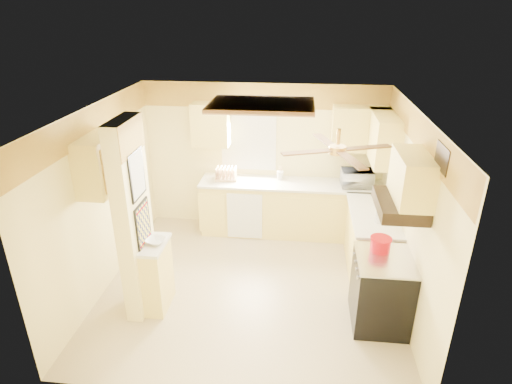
# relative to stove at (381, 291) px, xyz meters

# --- Properties ---
(floor) EXTENTS (4.00, 4.00, 0.00)m
(floor) POSITION_rel_stove_xyz_m (-1.67, 0.55, -0.46)
(floor) COLOR #C9B58B
(floor) RESTS_ON ground
(ceiling) EXTENTS (4.00, 4.00, 0.00)m
(ceiling) POSITION_rel_stove_xyz_m (-1.67, 0.55, 2.04)
(ceiling) COLOR white
(ceiling) RESTS_ON wall_back
(wall_back) EXTENTS (4.00, 0.00, 4.00)m
(wall_back) POSITION_rel_stove_xyz_m (-1.67, 2.45, 0.79)
(wall_back) COLOR #FFEC9B
(wall_back) RESTS_ON floor
(wall_front) EXTENTS (4.00, 0.00, 4.00)m
(wall_front) POSITION_rel_stove_xyz_m (-1.67, -1.35, 0.79)
(wall_front) COLOR #FFEC9B
(wall_front) RESTS_ON floor
(wall_left) EXTENTS (0.00, 3.80, 3.80)m
(wall_left) POSITION_rel_stove_xyz_m (-3.67, 0.55, 0.79)
(wall_left) COLOR #FFEC9B
(wall_left) RESTS_ON floor
(wall_right) EXTENTS (0.00, 3.80, 3.80)m
(wall_right) POSITION_rel_stove_xyz_m (0.33, 0.55, 0.79)
(wall_right) COLOR #FFEC9B
(wall_right) RESTS_ON floor
(wallpaper_border) EXTENTS (4.00, 0.02, 0.40)m
(wallpaper_border) POSITION_rel_stove_xyz_m (-1.67, 2.43, 1.84)
(wallpaper_border) COLOR #FFD54B
(wallpaper_border) RESTS_ON wall_back
(partition_column) EXTENTS (0.20, 0.70, 2.50)m
(partition_column) POSITION_rel_stove_xyz_m (-3.02, 0.00, 0.79)
(partition_column) COLOR #FFEC9B
(partition_column) RESTS_ON floor
(partition_ledge) EXTENTS (0.25, 0.55, 0.90)m
(partition_ledge) POSITION_rel_stove_xyz_m (-2.80, 0.00, -0.01)
(partition_ledge) COLOR #FFE270
(partition_ledge) RESTS_ON floor
(ledge_top) EXTENTS (0.28, 0.58, 0.04)m
(ledge_top) POSITION_rel_stove_xyz_m (-2.80, 0.00, 0.46)
(ledge_top) COLOR silver
(ledge_top) RESTS_ON partition_ledge
(lower_cabinets_back) EXTENTS (3.00, 0.60, 0.90)m
(lower_cabinets_back) POSITION_rel_stove_xyz_m (-1.17, 2.15, -0.01)
(lower_cabinets_back) COLOR #FFE270
(lower_cabinets_back) RESTS_ON floor
(lower_cabinets_right) EXTENTS (0.60, 1.40, 0.90)m
(lower_cabinets_right) POSITION_rel_stove_xyz_m (0.03, 1.15, -0.01)
(lower_cabinets_right) COLOR #FFE270
(lower_cabinets_right) RESTS_ON floor
(countertop_back) EXTENTS (3.04, 0.64, 0.04)m
(countertop_back) POSITION_rel_stove_xyz_m (-1.17, 2.14, 0.46)
(countertop_back) COLOR silver
(countertop_back) RESTS_ON lower_cabinets_back
(countertop_right) EXTENTS (0.64, 1.44, 0.04)m
(countertop_right) POSITION_rel_stove_xyz_m (0.02, 1.15, 0.46)
(countertop_right) COLOR silver
(countertop_right) RESTS_ON lower_cabinets_right
(dishwasher_panel) EXTENTS (0.58, 0.02, 0.80)m
(dishwasher_panel) POSITION_rel_stove_xyz_m (-1.92, 1.84, -0.03)
(dishwasher_panel) COLOR white
(dishwasher_panel) RESTS_ON lower_cabinets_back
(window) EXTENTS (0.92, 0.02, 1.02)m
(window) POSITION_rel_stove_xyz_m (-1.92, 2.44, 1.09)
(window) COLOR white
(window) RESTS_ON wall_back
(upper_cab_back_left) EXTENTS (0.60, 0.35, 0.70)m
(upper_cab_back_left) POSITION_rel_stove_xyz_m (-2.52, 2.27, 1.39)
(upper_cab_back_left) COLOR #FFE270
(upper_cab_back_left) RESTS_ON wall_back
(upper_cab_back_right) EXTENTS (0.90, 0.35, 0.70)m
(upper_cab_back_right) POSITION_rel_stove_xyz_m (-0.12, 2.27, 1.39)
(upper_cab_back_right) COLOR #FFE270
(upper_cab_back_right) RESTS_ON wall_back
(upper_cab_right) EXTENTS (0.35, 1.00, 0.70)m
(upper_cab_right) POSITION_rel_stove_xyz_m (0.16, 1.80, 1.39)
(upper_cab_right) COLOR #FFE270
(upper_cab_right) RESTS_ON wall_right
(upper_cab_left_wall) EXTENTS (0.35, 0.75, 0.70)m
(upper_cab_left_wall) POSITION_rel_stove_xyz_m (-3.49, 0.30, 1.39)
(upper_cab_left_wall) COLOR #FFE270
(upper_cab_left_wall) RESTS_ON wall_left
(upper_cab_over_stove) EXTENTS (0.35, 0.76, 0.52)m
(upper_cab_over_stove) POSITION_rel_stove_xyz_m (0.16, 0.00, 1.49)
(upper_cab_over_stove) COLOR #FFE270
(upper_cab_over_stove) RESTS_ON wall_right
(stove) EXTENTS (0.68, 0.77, 0.92)m
(stove) POSITION_rel_stove_xyz_m (0.00, 0.00, 0.00)
(stove) COLOR black
(stove) RESTS_ON floor
(range_hood) EXTENTS (0.50, 0.76, 0.14)m
(range_hood) POSITION_rel_stove_xyz_m (0.07, 0.00, 1.16)
(range_hood) COLOR black
(range_hood) RESTS_ON upper_cab_over_stove
(poster_menu) EXTENTS (0.02, 0.42, 0.57)m
(poster_menu) POSITION_rel_stove_xyz_m (-2.91, 0.00, 1.39)
(poster_menu) COLOR black
(poster_menu) RESTS_ON partition_column
(poster_nashville) EXTENTS (0.02, 0.42, 0.57)m
(poster_nashville) POSITION_rel_stove_xyz_m (-2.91, 0.00, 0.74)
(poster_nashville) COLOR black
(poster_nashville) RESTS_ON partition_column
(ceiling_light_panel) EXTENTS (1.35, 0.95, 0.06)m
(ceiling_light_panel) POSITION_rel_stove_xyz_m (-1.57, 1.05, 2.00)
(ceiling_light_panel) COLOR brown
(ceiling_light_panel) RESTS_ON ceiling
(ceiling_fan) EXTENTS (1.15, 1.15, 0.26)m
(ceiling_fan) POSITION_rel_stove_xyz_m (-0.67, -0.15, 1.83)
(ceiling_fan) COLOR gold
(ceiling_fan) RESTS_ON ceiling
(vent_grate) EXTENTS (0.02, 0.40, 0.25)m
(vent_grate) POSITION_rel_stove_xyz_m (0.31, -0.35, 1.84)
(vent_grate) COLOR black
(vent_grate) RESTS_ON wall_right
(microwave) EXTENTS (0.52, 0.37, 0.28)m
(microwave) POSITION_rel_stove_xyz_m (-0.12, 2.12, 0.62)
(microwave) COLOR white
(microwave) RESTS_ON countertop_back
(bowl) EXTENTS (0.29, 0.29, 0.06)m
(bowl) POSITION_rel_stove_xyz_m (-2.78, 0.01, 0.51)
(bowl) COLOR white
(bowl) RESTS_ON ledge_top
(dutch_oven) EXTENTS (0.26, 0.26, 0.17)m
(dutch_oven) POSITION_rel_stove_xyz_m (-0.04, 0.18, 0.54)
(dutch_oven) COLOR #BB0813
(dutch_oven) RESTS_ON stove
(kettle) EXTENTS (0.13, 0.13, 0.20)m
(kettle) POSITION_rel_stove_xyz_m (0.06, 0.88, 0.57)
(kettle) COLOR silver
(kettle) RESTS_ON countertop_right
(dish_rack) EXTENTS (0.38, 0.30, 0.21)m
(dish_rack) POSITION_rel_stove_xyz_m (-2.28, 2.17, 0.55)
(dish_rack) COLOR #D9AE7D
(dish_rack) RESTS_ON countertop_back
(utensil_crock) EXTENTS (0.11, 0.11, 0.22)m
(utensil_crock) POSITION_rel_stove_xyz_m (-1.37, 2.29, 0.55)
(utensil_crock) COLOR white
(utensil_crock) RESTS_ON countertop_back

